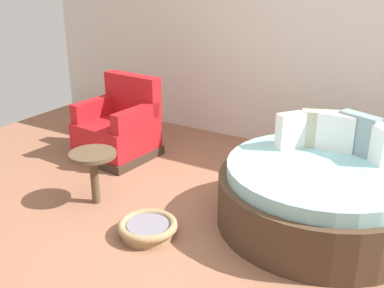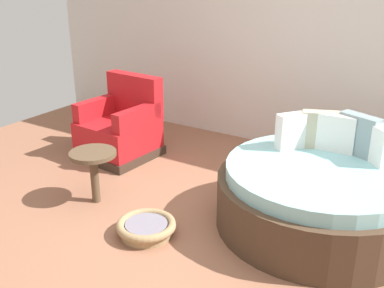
{
  "view_description": "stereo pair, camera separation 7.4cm",
  "coord_description": "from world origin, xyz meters",
  "px_view_note": "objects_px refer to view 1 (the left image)",
  "views": [
    {
      "loc": [
        1.49,
        -2.95,
        2.14
      ],
      "look_at": [
        -0.62,
        0.53,
        0.55
      ],
      "focal_mm": 42.84,
      "sensor_mm": 36.0,
      "label": 1
    },
    {
      "loc": [
        1.55,
        -2.91,
        2.14
      ],
      "look_at": [
        -0.62,
        0.53,
        0.55
      ],
      "focal_mm": 42.84,
      "sensor_mm": 36.0,
      "label": 2
    }
  ],
  "objects_px": {
    "round_daybed": "(320,193)",
    "red_armchair": "(119,129)",
    "side_table": "(93,162)",
    "pet_basket": "(148,228)"
  },
  "relations": [
    {
      "from": "round_daybed",
      "to": "red_armchair",
      "type": "height_order",
      "value": "red_armchair"
    },
    {
      "from": "round_daybed",
      "to": "side_table",
      "type": "xyz_separation_m",
      "value": [
        -1.94,
        -0.73,
        0.13
      ]
    },
    {
      "from": "pet_basket",
      "to": "side_table",
      "type": "relative_size",
      "value": 0.98
    },
    {
      "from": "pet_basket",
      "to": "side_table",
      "type": "distance_m",
      "value": 0.88
    },
    {
      "from": "round_daybed",
      "to": "side_table",
      "type": "distance_m",
      "value": 2.08
    },
    {
      "from": "red_armchair",
      "to": "pet_basket",
      "type": "relative_size",
      "value": 1.84
    },
    {
      "from": "red_armchair",
      "to": "pet_basket",
      "type": "height_order",
      "value": "red_armchair"
    },
    {
      "from": "pet_basket",
      "to": "round_daybed",
      "type": "bearing_deg",
      "value": 39.02
    },
    {
      "from": "round_daybed",
      "to": "red_armchair",
      "type": "distance_m",
      "value": 2.52
    },
    {
      "from": "round_daybed",
      "to": "side_table",
      "type": "bearing_deg",
      "value": -159.36
    }
  ]
}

